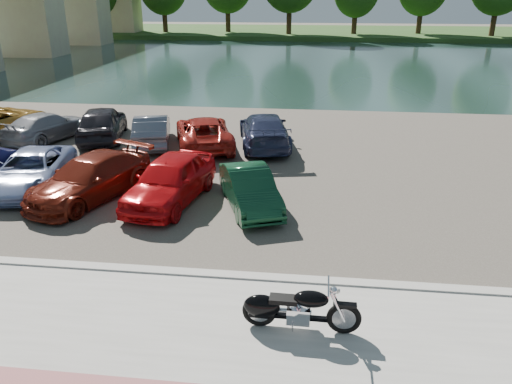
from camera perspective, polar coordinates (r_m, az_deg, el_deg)
ground at (r=10.21m, az=-0.22°, el=-16.11°), size 200.00×200.00×0.00m
promenade at (r=9.42m, az=-0.99°, el=-19.61°), size 60.00×6.00×0.10m
kerb at (r=11.80m, az=0.97°, el=-9.86°), size 60.00×0.30×0.14m
parking_lot at (r=20.00m, az=3.59°, el=3.72°), size 60.00×18.00×0.04m
river at (r=48.39m, az=5.69°, el=14.52°), size 120.00×40.00×0.00m
far_bank at (r=80.19m, az=6.31°, el=17.70°), size 120.00×24.00×0.60m
motorcycle at (r=9.99m, az=3.91°, el=-13.13°), size 2.33×0.75×1.05m
car_2 at (r=18.50m, az=-24.29°, el=2.29°), size 2.82×4.76×1.24m
car_3 at (r=16.84m, az=-18.43°, el=1.51°), size 3.44×5.03×1.35m
car_4 at (r=15.89m, az=-9.78°, el=1.40°), size 2.44×4.60×1.49m
car_5 at (r=15.30m, az=-0.71°, el=0.39°), size 2.52×3.94×1.23m
car_7 at (r=24.30m, az=-22.79°, el=6.93°), size 2.86×4.60×1.24m
car_8 at (r=23.49m, az=-17.19°, el=7.56°), size 2.85×4.80×1.53m
car_9 at (r=22.09m, az=-11.80°, el=6.93°), size 2.37×4.26×1.33m
car_10 at (r=21.45m, az=-5.99°, el=6.81°), size 3.50×5.18×1.32m
car_11 at (r=21.48m, az=0.95°, el=7.09°), size 2.86×5.17×1.42m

